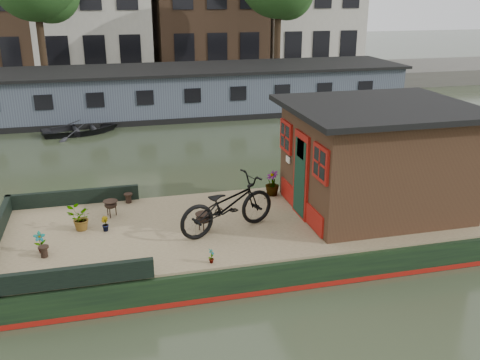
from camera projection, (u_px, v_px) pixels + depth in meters
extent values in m
plane|color=#2A3220|center=(281.00, 243.00, 12.08)|extent=(120.00, 120.00, 0.00)
cube|color=black|center=(281.00, 231.00, 11.98)|extent=(12.00, 4.00, 0.60)
cube|color=maroon|center=(281.00, 241.00, 12.06)|extent=(12.02, 4.02, 0.10)
cube|color=#94825C|center=(282.00, 218.00, 11.87)|extent=(11.80, 3.80, 0.05)
cube|color=black|center=(74.00, 197.00, 12.52)|extent=(3.00, 0.12, 0.35)
cube|color=black|center=(64.00, 278.00, 9.02)|extent=(3.00, 0.12, 0.35)
cube|color=#331E14|center=(376.00, 160.00, 11.99)|extent=(3.50, 3.00, 2.30)
cube|color=black|center=(381.00, 107.00, 11.58)|extent=(4.00, 3.50, 0.12)
cube|color=maroon|center=(301.00, 175.00, 11.64)|extent=(0.06, 0.80, 1.90)
cube|color=black|center=(300.00, 177.00, 11.66)|extent=(0.04, 0.64, 1.70)
cube|color=maroon|center=(321.00, 163.00, 10.48)|extent=(0.06, 0.72, 0.72)
cube|color=maroon|center=(286.00, 137.00, 12.40)|extent=(0.06, 0.72, 0.72)
imported|color=black|center=(227.00, 205.00, 11.02)|extent=(2.33, 1.45, 1.16)
imported|color=#A2472E|center=(40.00, 243.00, 10.18)|extent=(0.26, 0.20, 0.43)
imported|color=brown|center=(105.00, 224.00, 11.14)|extent=(0.21, 0.22, 0.31)
imported|color=#B04033|center=(80.00, 219.00, 11.13)|extent=(0.59, 0.55, 0.53)
imported|color=#9E352B|center=(272.00, 183.00, 13.05)|extent=(0.42, 0.42, 0.62)
imported|color=#A45730|center=(211.00, 256.00, 9.82)|extent=(0.16, 0.18, 0.29)
cylinder|color=black|center=(128.00, 198.00, 12.63)|extent=(0.20, 0.20, 0.23)
cylinder|color=black|center=(44.00, 252.00, 10.06)|extent=(0.19, 0.19, 0.22)
imported|color=black|center=(81.00, 126.00, 21.29)|extent=(3.46, 2.81, 0.63)
cube|color=#444F5B|center=(186.00, 92.00, 24.54)|extent=(20.00, 4.00, 2.00)
cube|color=black|center=(185.00, 69.00, 24.19)|extent=(20.40, 4.40, 0.12)
cube|color=black|center=(186.00, 111.00, 24.83)|extent=(20.00, 4.05, 0.24)
cube|color=#47443F|center=(169.00, 82.00, 30.66)|extent=(60.00, 6.00, 0.90)
cylinder|color=#332316|center=(42.00, 43.00, 26.97)|extent=(0.36, 0.36, 4.00)
cylinder|color=#332316|center=(277.00, 38.00, 29.85)|extent=(0.36, 0.36, 4.00)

